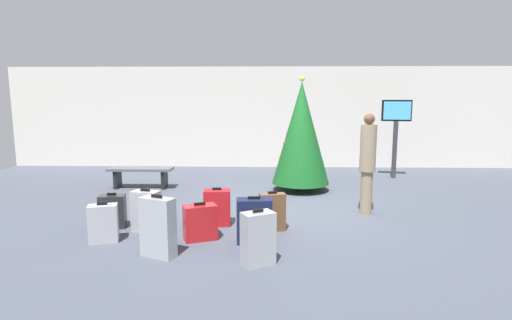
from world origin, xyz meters
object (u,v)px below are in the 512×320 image
object	(u,v)px
traveller_0	(368,161)
suitcase_4	(158,227)
flight_info_kiosk	(396,125)
suitcase_0	(272,212)
suitcase_6	(258,239)
suitcase_3	(146,211)
suitcase_2	(217,207)
waiting_bench	(141,173)
holiday_tree	(301,133)
suitcase_5	(113,211)
suitcase_1	(200,222)
suitcase_8	(103,223)
suitcase_7	(254,221)

from	to	relation	value
traveller_0	suitcase_4	bearing A→B (deg)	-146.89
flight_info_kiosk	suitcase_0	world-z (taller)	flight_info_kiosk
suitcase_6	suitcase_3	bearing A→B (deg)	145.02
flight_info_kiosk	suitcase_3	xyz separation A→B (m)	(-5.21, -4.44, -1.05)
suitcase_2	flight_info_kiosk	bearing A→B (deg)	44.70
traveller_0	waiting_bench	bearing A→B (deg)	157.42
holiday_tree	suitcase_5	world-z (taller)	holiday_tree
holiday_tree	traveller_0	world-z (taller)	holiday_tree
suitcase_1	suitcase_8	xyz separation A→B (m)	(-1.39, -0.14, 0.02)
suitcase_6	suitcase_5	bearing A→B (deg)	149.45
traveller_0	suitcase_0	xyz separation A→B (m)	(-1.71, -1.00, -0.67)
suitcase_2	suitcase_4	xyz separation A→B (m)	(-0.61, -1.37, 0.10)
suitcase_0	suitcase_5	bearing A→B (deg)	178.30
suitcase_1	holiday_tree	bearing A→B (deg)	62.07
holiday_tree	flight_info_kiosk	distance (m)	2.97
holiday_tree	waiting_bench	xyz separation A→B (m)	(-3.69, 0.11, -0.94)
flight_info_kiosk	traveller_0	bearing A→B (deg)	-114.37
suitcase_4	suitcase_5	world-z (taller)	suitcase_4
suitcase_4	suitcase_7	bearing A→B (deg)	24.60
holiday_tree	suitcase_1	bearing A→B (deg)	-117.93
suitcase_0	suitcase_7	distance (m)	0.60
suitcase_2	suitcase_8	bearing A→B (deg)	-151.62
suitcase_1	flight_info_kiosk	bearing A→B (deg)	48.11
holiday_tree	suitcase_5	size ratio (longest dim) A/B	4.42
holiday_tree	suitcase_6	bearing A→B (deg)	-101.69
waiting_bench	suitcase_0	bearing A→B (deg)	-44.55
traveller_0	suitcase_2	distance (m)	2.80
suitcase_5	suitcase_6	distance (m)	2.77
flight_info_kiosk	suitcase_3	bearing A→B (deg)	-139.60
flight_info_kiosk	suitcase_4	world-z (taller)	flight_info_kiosk
flight_info_kiosk	suitcase_6	distance (m)	6.72
suitcase_5	traveller_0	bearing A→B (deg)	12.21
suitcase_7	suitcase_8	bearing A→B (deg)	-178.78
flight_info_kiosk	suitcase_8	xyz separation A→B (m)	(-5.70, -4.93, -1.10)
suitcase_6	suitcase_8	xyz separation A→B (m)	(-2.27, 0.76, -0.06)
holiday_tree	suitcase_3	xyz separation A→B (m)	(-2.66, -2.93, -0.98)
suitcase_1	suitcase_8	world-z (taller)	suitcase_8
holiday_tree	suitcase_4	bearing A→B (deg)	-118.98
flight_info_kiosk	suitcase_8	distance (m)	7.62
suitcase_7	traveller_0	bearing A→B (deg)	37.77
holiday_tree	traveller_0	xyz separation A→B (m)	(1.04, -1.85, -0.33)
flight_info_kiosk	waiting_bench	bearing A→B (deg)	-167.46
suitcase_7	suitcase_3	bearing A→B (deg)	165.27
waiting_bench	suitcase_4	distance (m)	4.34
flight_info_kiosk	suitcase_2	world-z (taller)	flight_info_kiosk
suitcase_2	suitcase_3	size ratio (longest dim) A/B	0.92
suitcase_5	suitcase_7	distance (m)	2.39
suitcase_1	suitcase_6	size ratio (longest dim) A/B	0.78
suitcase_4	holiday_tree	bearing A→B (deg)	61.02
waiting_bench	suitcase_3	xyz separation A→B (m)	(1.03, -3.05, -0.04)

